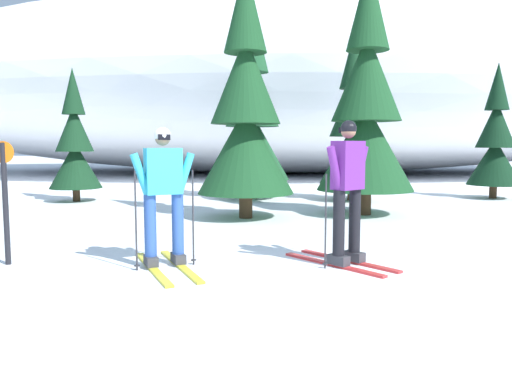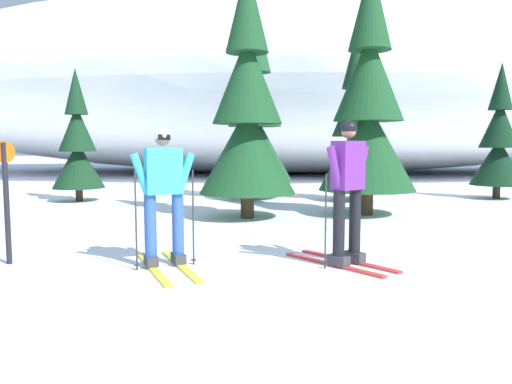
# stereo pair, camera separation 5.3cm
# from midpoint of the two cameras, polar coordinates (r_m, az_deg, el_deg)

# --- Properties ---
(ground_plane) EXTENTS (120.00, 120.00, 0.00)m
(ground_plane) POSITION_cam_midpoint_polar(r_m,az_deg,el_deg) (5.40, -3.34, -11.16)
(ground_plane) COLOR white
(skier_cyan_jacket) EXTENTS (1.19, 1.78, 1.76)m
(skier_cyan_jacket) POSITION_cam_midpoint_polar(r_m,az_deg,el_deg) (6.30, -10.86, -0.23)
(skier_cyan_jacket) COLOR gold
(skier_cyan_jacket) RESTS_ON ground
(skier_purple_jacket) EXTENTS (1.41, 1.46, 1.85)m
(skier_purple_jacket) POSITION_cam_midpoint_polar(r_m,az_deg,el_deg) (6.37, 10.24, 0.27)
(skier_purple_jacket) COLOR red
(skier_purple_jacket) RESTS_ON ground
(pine_tree_left) EXTENTS (1.39, 1.39, 3.59)m
(pine_tree_left) POSITION_cam_midpoint_polar(r_m,az_deg,el_deg) (14.24, -20.33, 5.01)
(pine_tree_left) COLOR #47301E
(pine_tree_left) RESTS_ON ground
(pine_tree_center_left) EXTENTS (2.10, 2.10, 5.44)m
(pine_tree_center_left) POSITION_cam_midpoint_polar(r_m,az_deg,el_deg) (14.08, -0.56, 8.49)
(pine_tree_center_left) COLOR #47301E
(pine_tree_center_left) RESTS_ON ground
(pine_tree_center) EXTENTS (2.02, 2.02, 5.23)m
(pine_tree_center) POSITION_cam_midpoint_polar(r_m,az_deg,el_deg) (10.33, -1.37, 9.07)
(pine_tree_center) COLOR #47301E
(pine_tree_center) RESTS_ON ground
(pine_tree_center_right) EXTENTS (2.10, 2.10, 5.44)m
(pine_tree_center_right) POSITION_cam_midpoint_polar(r_m,az_deg,el_deg) (11.08, 12.50, 9.16)
(pine_tree_center_right) COLOR #47301E
(pine_tree_center_right) RESTS_ON ground
(pine_tree_right) EXTENTS (1.81, 1.81, 4.68)m
(pine_tree_right) POSITION_cam_midpoint_polar(r_m,az_deg,el_deg) (13.90, 11.06, 7.12)
(pine_tree_right) COLOR #47301E
(pine_tree_right) RESTS_ON ground
(pine_tree_far_right) EXTENTS (1.49, 1.49, 3.85)m
(pine_tree_far_right) POSITION_cam_midpoint_polar(r_m,az_deg,el_deg) (15.65, 25.85, 5.21)
(pine_tree_far_right) COLOR #47301E
(pine_tree_far_right) RESTS_ON ground
(snow_ridge_background) EXTENTS (46.24, 20.95, 9.18)m
(snow_ridge_background) POSITION_cam_midpoint_polar(r_m,az_deg,el_deg) (27.51, 3.54, 11.87)
(snow_ridge_background) COLOR white
(snow_ridge_background) RESTS_ON ground
(trail_marker_post) EXTENTS (0.28, 0.07, 1.59)m
(trail_marker_post) POSITION_cam_midpoint_polar(r_m,az_deg,el_deg) (7.09, -27.22, -0.36)
(trail_marker_post) COLOR black
(trail_marker_post) RESTS_ON ground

